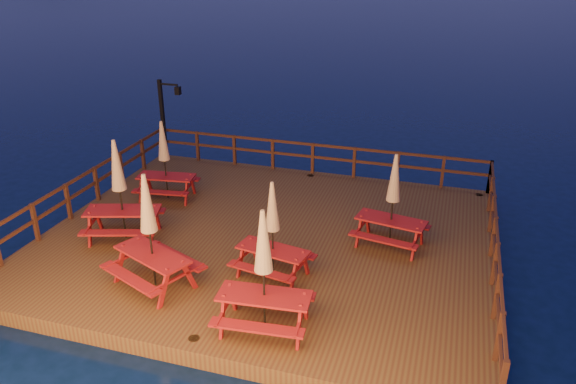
% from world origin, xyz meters
% --- Properties ---
extents(ground, '(500.00, 500.00, 0.00)m').
position_xyz_m(ground, '(0.00, 0.00, 0.00)').
color(ground, '#051331').
rests_on(ground, ground).
extents(deck, '(12.00, 10.00, 0.40)m').
position_xyz_m(deck, '(0.00, 0.00, 0.20)').
color(deck, '#4F2D19').
rests_on(deck, ground).
extents(deck_piles, '(11.44, 9.44, 1.40)m').
position_xyz_m(deck_piles, '(0.00, 0.00, -0.30)').
color(deck_piles, '#331B10').
rests_on(deck_piles, ground).
extents(railing, '(11.80, 9.75, 1.10)m').
position_xyz_m(railing, '(0.00, 1.78, 1.16)').
color(railing, '#331B10').
rests_on(railing, deck).
extents(lamp_post, '(0.85, 0.18, 3.00)m').
position_xyz_m(lamp_post, '(-5.39, 4.55, 2.20)').
color(lamp_post, black).
rests_on(lamp_post, deck).
extents(picnic_table_0, '(2.35, 2.12, 2.81)m').
position_xyz_m(picnic_table_0, '(-3.68, -1.23, 1.86)').
color(picnic_table_0, maroon).
rests_on(picnic_table_0, deck).
extents(picnic_table_1, '(1.95, 1.69, 2.51)m').
position_xyz_m(picnic_table_1, '(-3.84, 1.47, 1.71)').
color(picnic_table_1, maroon).
rests_on(picnic_table_1, deck).
extents(picnic_table_2, '(1.95, 1.70, 2.46)m').
position_xyz_m(picnic_table_2, '(0.79, -1.87, 1.68)').
color(picnic_table_2, maroon).
rests_on(picnic_table_2, deck).
extents(picnic_table_3, '(2.04, 1.73, 2.73)m').
position_xyz_m(picnic_table_3, '(1.27, -3.85, 1.82)').
color(picnic_table_3, maroon).
rests_on(picnic_table_3, deck).
extents(picnic_table_4, '(2.04, 1.78, 2.58)m').
position_xyz_m(picnic_table_4, '(3.28, 0.45, 1.74)').
color(picnic_table_4, maroon).
rests_on(picnic_table_4, deck).
extents(picnic_table_5, '(2.44, 2.26, 2.81)m').
position_xyz_m(picnic_table_5, '(-1.74, -3.07, 1.86)').
color(picnic_table_5, maroon).
rests_on(picnic_table_5, deck).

